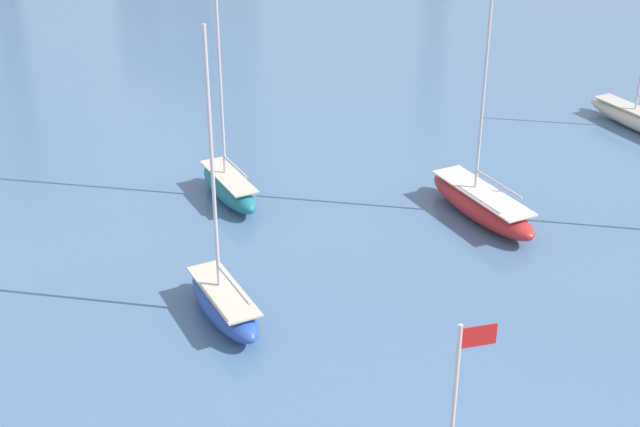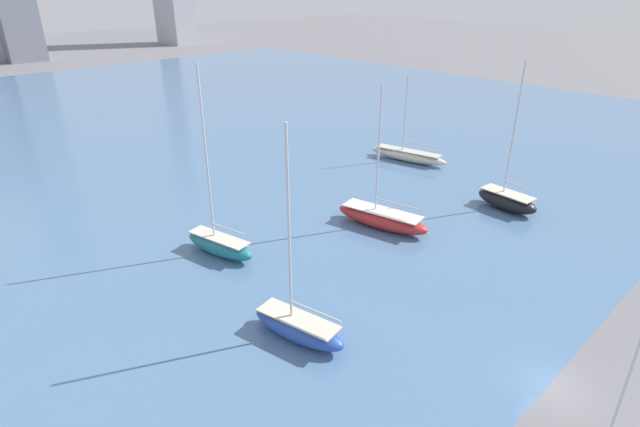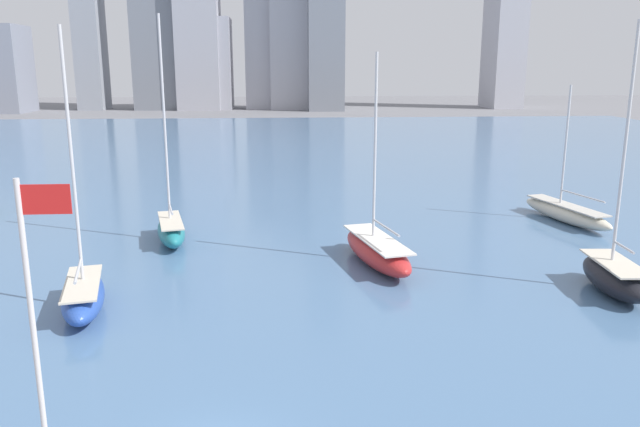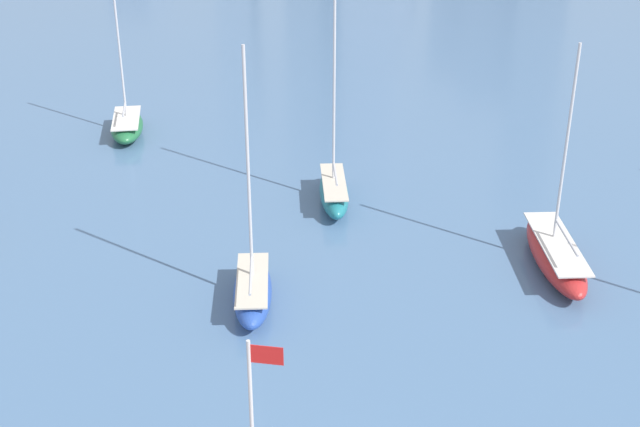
# 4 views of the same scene
# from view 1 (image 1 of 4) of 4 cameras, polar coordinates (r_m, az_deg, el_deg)

# --- Properties ---
(harbor_water) EXTENTS (180.00, 140.00, 0.00)m
(harbor_water) POSITION_cam_1_polar(r_m,az_deg,el_deg) (97.77, -6.93, 11.97)
(harbor_water) COLOR #4C7099
(harbor_water) RESTS_ON ground_plane
(sailboat_red) EXTENTS (4.45, 9.92, 13.64)m
(sailboat_red) POSITION_cam_1_polar(r_m,az_deg,el_deg) (54.69, 10.29, 0.63)
(sailboat_red) COLOR #B72828
(sailboat_red) RESTS_ON harbor_water
(sailboat_teal) EXTENTS (3.47, 7.56, 16.32)m
(sailboat_teal) POSITION_cam_1_polar(r_m,az_deg,el_deg) (56.28, -5.85, 1.79)
(sailboat_teal) COLOR #1E757F
(sailboat_teal) RESTS_ON harbor_water
(sailboat_blue) EXTENTS (3.59, 7.41, 14.76)m
(sailboat_blue) POSITION_cam_1_polar(r_m,az_deg,el_deg) (44.46, -6.17, -5.64)
(sailboat_blue) COLOR #284CA8
(sailboat_blue) RESTS_ON harbor_water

